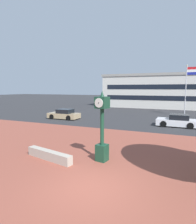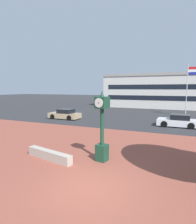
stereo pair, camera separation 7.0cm
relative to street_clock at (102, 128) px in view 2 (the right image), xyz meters
name	(u,v)px [view 2 (the right image)]	position (x,y,z in m)	size (l,w,h in m)	color
ground_plane	(90,187)	(0.66, -2.83, -1.80)	(200.00, 200.00, 0.00)	#2D2D30
plaza_brick_paving	(117,159)	(0.66, 0.55, -1.80)	(44.00, 14.75, 0.01)	brown
planter_wall	(49,155)	(-2.77, -0.99, -1.55)	(3.20, 0.40, 0.50)	#ADA393
street_clock	(102,128)	(0.00, 0.00, 0.00)	(0.72, 0.75, 3.83)	#19422D
car_street_near	(65,114)	(-10.00, 11.65, -1.23)	(4.05, 1.97, 1.28)	tan
car_street_far	(178,121)	(3.65, 11.93, -1.23)	(4.05, 2.03, 1.28)	silver
flagpole_primary	(189,85)	(4.74, 20.44, 2.60)	(1.78, 0.14, 7.17)	silver
civic_building	(162,91)	(-0.27, 35.44, 1.64)	(22.77, 13.78, 6.87)	beige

